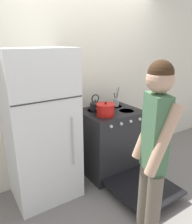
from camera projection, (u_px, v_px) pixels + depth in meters
ground_plane at (81, 165)px, 3.36m from camera, size 14.00×14.00×0.00m
wall_back at (78, 83)px, 2.99m from camera, size 10.00×0.06×2.55m
refrigerator at (41, 128)px, 2.49m from camera, size 0.75×0.64×1.77m
stove_range at (111, 142)px, 3.09m from camera, size 0.78×1.38×0.92m
dutch_oven_pot at (106, 110)px, 2.76m from camera, size 0.28×0.24×0.18m
tea_kettle at (95, 105)px, 2.97m from camera, size 0.19×0.15×0.22m
utensil_jar at (116, 102)px, 3.17m from camera, size 0.09×0.09×0.28m
person at (153, 154)px, 1.73m from camera, size 0.36×0.41×1.71m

